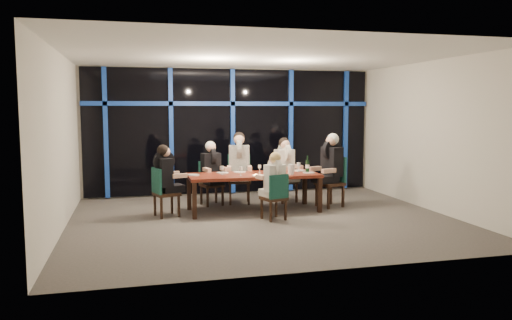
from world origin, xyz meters
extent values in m
plane|color=#5B5450|center=(0.00, 0.00, 0.00)|extent=(7.00, 7.00, 0.00)
cube|color=silver|center=(0.00, 3.00, 1.50)|extent=(7.00, 0.04, 3.00)
cube|color=silver|center=(0.00, -3.00, 1.50)|extent=(7.00, 0.04, 3.00)
cube|color=silver|center=(-3.50, 0.00, 1.50)|extent=(0.04, 6.00, 3.00)
cube|color=silver|center=(3.50, 0.00, 1.50)|extent=(0.04, 6.00, 3.00)
cube|color=white|center=(0.00, 0.00, 3.00)|extent=(7.00, 6.00, 0.04)
cube|color=black|center=(0.00, 2.94, 1.50)|extent=(6.86, 0.04, 2.94)
cube|color=#153DA8|center=(-2.90, 2.89, 1.50)|extent=(0.10, 0.10, 2.94)
cube|color=#153DA8|center=(-1.45, 2.89, 1.50)|extent=(0.10, 0.10, 2.94)
cube|color=#153DA8|center=(0.00, 2.89, 1.50)|extent=(0.10, 0.10, 2.94)
cube|color=#153DA8|center=(1.45, 2.89, 1.50)|extent=(0.10, 0.10, 2.94)
cube|color=#153DA8|center=(2.90, 2.89, 1.50)|extent=(0.10, 0.10, 2.94)
cube|color=#153DA8|center=(0.00, 2.89, 2.16)|extent=(6.86, 0.10, 0.10)
cube|color=#FF2D14|center=(1.10, 3.25, 2.15)|extent=(0.60, 0.05, 0.35)
cube|color=maroon|center=(0.00, 0.80, 0.72)|extent=(2.60, 1.00, 0.06)
cube|color=black|center=(-1.24, 0.36, 0.34)|extent=(0.08, 0.08, 0.69)
cube|color=black|center=(1.24, 0.36, 0.34)|extent=(0.08, 0.08, 0.69)
cube|color=black|center=(-1.24, 1.24, 0.34)|extent=(0.08, 0.08, 0.69)
cube|color=black|center=(1.24, 1.24, 0.34)|extent=(0.08, 0.08, 0.69)
cube|color=black|center=(-0.71, 1.61, 0.43)|extent=(0.52, 0.52, 0.06)
cube|color=#184E40|center=(-0.76, 1.80, 0.69)|extent=(0.43, 0.15, 0.48)
cube|color=black|center=(-0.84, 1.40, 0.20)|extent=(0.05, 0.05, 0.40)
cube|color=black|center=(-0.50, 1.49, 0.20)|extent=(0.05, 0.05, 0.40)
cube|color=black|center=(-0.92, 1.73, 0.20)|extent=(0.05, 0.05, 0.40)
cube|color=black|center=(-0.59, 1.82, 0.20)|extent=(0.05, 0.05, 0.40)
cube|color=black|center=(-0.11, 1.66, 0.49)|extent=(0.57, 0.57, 0.07)
cube|color=#184E40|center=(-0.07, 1.87, 0.78)|extent=(0.49, 0.15, 0.54)
cube|color=black|center=(-0.34, 1.51, 0.23)|extent=(0.05, 0.05, 0.46)
cube|color=black|center=(0.05, 1.43, 0.23)|extent=(0.05, 0.05, 0.46)
cube|color=black|center=(-0.26, 1.89, 0.23)|extent=(0.05, 0.05, 0.46)
cube|color=black|center=(0.12, 1.81, 0.23)|extent=(0.05, 0.05, 0.46)
cube|color=black|center=(0.90, 1.58, 0.45)|extent=(0.55, 0.55, 0.06)
cube|color=#184E40|center=(0.85, 1.77, 0.72)|extent=(0.45, 0.16, 0.50)
cube|color=black|center=(0.78, 1.36, 0.21)|extent=(0.05, 0.05, 0.42)
cube|color=black|center=(1.12, 1.45, 0.21)|extent=(0.05, 0.05, 0.42)
cube|color=black|center=(0.69, 1.70, 0.21)|extent=(0.05, 0.05, 0.42)
cube|color=black|center=(1.03, 1.80, 0.21)|extent=(0.05, 0.05, 0.42)
cube|color=black|center=(-1.72, 0.72, 0.43)|extent=(0.54, 0.54, 0.06)
cube|color=#184E40|center=(-1.91, 0.67, 0.70)|extent=(0.17, 0.43, 0.48)
cube|color=black|center=(-1.51, 0.61, 0.20)|extent=(0.05, 0.05, 0.41)
cube|color=black|center=(-1.61, 0.94, 0.20)|extent=(0.05, 0.05, 0.41)
cube|color=black|center=(-1.84, 0.51, 0.20)|extent=(0.05, 0.05, 0.41)
cube|color=black|center=(-1.94, 0.84, 0.20)|extent=(0.05, 0.05, 0.41)
cube|color=black|center=(1.66, 0.85, 0.49)|extent=(0.61, 0.61, 0.06)
cube|color=#184E40|center=(1.86, 0.92, 0.78)|extent=(0.20, 0.48, 0.54)
cube|color=black|center=(1.41, 0.98, 0.23)|extent=(0.05, 0.05, 0.45)
cube|color=black|center=(1.53, 0.61, 0.23)|extent=(0.05, 0.05, 0.45)
cube|color=black|center=(1.78, 1.10, 0.23)|extent=(0.05, 0.05, 0.45)
cube|color=black|center=(1.90, 0.73, 0.23)|extent=(0.05, 0.05, 0.45)
cube|color=black|center=(0.18, -0.04, 0.40)|extent=(0.49, 0.49, 0.05)
cube|color=#184E40|center=(0.22, -0.21, 0.64)|extent=(0.40, 0.15, 0.44)
cube|color=black|center=(0.28, 0.16, 0.19)|extent=(0.04, 0.04, 0.37)
cube|color=black|center=(-0.02, 0.07, 0.19)|extent=(0.04, 0.04, 0.37)
cube|color=black|center=(0.37, -0.15, 0.19)|extent=(0.04, 0.04, 0.37)
cube|color=black|center=(0.07, -0.24, 0.19)|extent=(0.04, 0.04, 0.37)
cube|color=black|center=(-0.69, 1.50, 0.53)|extent=(0.43, 0.47, 0.13)
cube|color=black|center=(-0.72, 1.65, 0.84)|extent=(0.43, 0.32, 0.54)
cylinder|color=black|center=(-0.72, 1.65, 1.05)|extent=(0.19, 0.41, 0.40)
sphere|color=tan|center=(-0.72, 1.63, 1.22)|extent=(0.20, 0.20, 0.20)
sphere|color=silver|center=(-0.73, 1.67, 1.25)|extent=(0.22, 0.22, 0.22)
cube|color=tan|center=(-0.85, 1.38, 0.79)|extent=(0.15, 0.30, 0.08)
cube|color=tan|center=(-0.48, 1.47, 0.79)|extent=(0.15, 0.30, 0.08)
cube|color=black|center=(-0.13, 1.53, 0.60)|extent=(0.47, 0.52, 0.15)
cube|color=black|center=(-0.10, 1.70, 0.95)|extent=(0.47, 0.34, 0.61)
cylinder|color=black|center=(-0.10, 1.70, 1.19)|extent=(0.19, 0.47, 0.46)
sphere|color=tan|center=(-0.10, 1.68, 1.39)|extent=(0.23, 0.23, 0.23)
sphere|color=black|center=(-0.10, 1.72, 1.42)|extent=(0.25, 0.25, 0.25)
cube|color=tan|center=(-0.36, 1.49, 0.79)|extent=(0.15, 0.34, 0.09)
cube|color=tan|center=(0.06, 1.41, 0.79)|extent=(0.15, 0.34, 0.09)
cube|color=silver|center=(0.94, 1.46, 0.55)|extent=(0.45, 0.50, 0.14)
cube|color=silver|center=(0.89, 1.61, 0.88)|extent=(0.45, 0.33, 0.56)
cylinder|color=silver|center=(0.89, 1.61, 1.09)|extent=(0.20, 0.43, 0.42)
sphere|color=tan|center=(0.90, 1.60, 1.27)|extent=(0.21, 0.21, 0.21)
sphere|color=black|center=(0.89, 1.63, 1.30)|extent=(0.23, 0.23, 0.23)
cube|color=tan|center=(0.76, 1.33, 0.79)|extent=(0.15, 0.31, 0.08)
cube|color=tan|center=(1.15, 1.44, 0.79)|extent=(0.15, 0.31, 0.08)
cube|color=black|center=(-1.61, 0.76, 0.53)|extent=(0.49, 0.45, 0.14)
cube|color=black|center=(-1.76, 0.71, 0.85)|extent=(0.34, 0.44, 0.54)
cylinder|color=black|center=(-1.76, 0.71, 1.06)|extent=(0.42, 0.21, 0.41)
sphere|color=tan|center=(-1.74, 0.72, 1.24)|extent=(0.20, 0.20, 0.20)
sphere|color=black|center=(-1.78, 0.71, 1.26)|extent=(0.22, 0.22, 0.22)
cube|color=tan|center=(-1.48, 0.60, 0.79)|extent=(0.30, 0.16, 0.08)
cube|color=tan|center=(-1.60, 0.97, 0.79)|extent=(0.30, 0.16, 0.08)
cube|color=black|center=(1.53, 0.81, 0.59)|extent=(0.55, 0.51, 0.15)
cube|color=black|center=(1.70, 0.87, 0.95)|extent=(0.38, 0.49, 0.60)
cylinder|color=black|center=(1.70, 0.87, 1.19)|extent=(0.46, 0.24, 0.45)
sphere|color=tan|center=(1.68, 0.86, 1.38)|extent=(0.23, 0.23, 0.23)
sphere|color=silver|center=(1.72, 0.87, 1.41)|extent=(0.25, 0.25, 0.25)
cube|color=tan|center=(1.39, 0.99, 0.79)|extent=(0.33, 0.18, 0.09)
cube|color=tan|center=(1.52, 0.58, 0.79)|extent=(0.33, 0.18, 0.09)
cube|color=silver|center=(0.15, 0.06, 0.49)|extent=(0.41, 0.45, 0.12)
cube|color=silver|center=(0.19, -0.07, 0.78)|extent=(0.40, 0.30, 0.50)
cylinder|color=silver|center=(0.19, -0.07, 0.97)|extent=(0.19, 0.38, 0.37)
sphere|color=tan|center=(0.18, -0.06, 1.13)|extent=(0.19, 0.19, 0.19)
sphere|color=tan|center=(0.19, -0.09, 1.16)|extent=(0.20, 0.20, 0.20)
cube|color=tan|center=(0.30, 0.18, 0.79)|extent=(0.14, 0.28, 0.07)
cube|color=tan|center=(-0.04, 0.08, 0.79)|extent=(0.14, 0.28, 0.07)
cylinder|color=white|center=(-0.57, 1.07, 0.76)|extent=(0.24, 0.24, 0.01)
cylinder|color=white|center=(-0.21, 1.11, 0.76)|extent=(0.24, 0.24, 0.01)
cylinder|color=white|center=(1.05, 1.04, 0.76)|extent=(0.24, 0.24, 0.01)
cylinder|color=white|center=(-1.19, 0.89, 0.76)|extent=(0.24, 0.24, 0.01)
cylinder|color=white|center=(1.12, 0.68, 0.76)|extent=(0.24, 0.24, 0.01)
cylinder|color=white|center=(0.02, 0.50, 0.76)|extent=(0.24, 0.24, 0.01)
cylinder|color=black|center=(1.12, 0.75, 0.88)|extent=(0.08, 0.08, 0.25)
cylinder|color=black|center=(1.12, 0.75, 1.05)|extent=(0.03, 0.03, 0.10)
cylinder|color=silver|center=(1.12, 0.75, 0.88)|extent=(0.08, 0.08, 0.07)
cylinder|color=silver|center=(0.70, 0.55, 0.85)|extent=(0.11, 0.11, 0.20)
cylinder|color=silver|center=(0.76, 0.55, 0.87)|extent=(0.02, 0.02, 0.14)
cylinder|color=#FFA74C|center=(0.00, 0.58, 0.76)|extent=(0.04, 0.04, 0.03)
cylinder|color=white|center=(-0.30, 0.62, 0.75)|extent=(0.06, 0.06, 0.01)
cylinder|color=white|center=(-0.30, 0.62, 0.81)|extent=(0.01, 0.01, 0.10)
cylinder|color=white|center=(-0.30, 0.62, 0.89)|extent=(0.07, 0.07, 0.07)
cylinder|color=silver|center=(0.15, 0.91, 0.75)|extent=(0.06, 0.06, 0.01)
cylinder|color=silver|center=(0.15, 0.91, 0.80)|extent=(0.01, 0.01, 0.09)
cylinder|color=silver|center=(0.15, 0.91, 0.88)|extent=(0.06, 0.06, 0.07)
cylinder|color=white|center=(0.53, 0.75, 0.75)|extent=(0.06, 0.06, 0.01)
cylinder|color=white|center=(0.53, 0.75, 0.80)|extent=(0.01, 0.01, 0.09)
cylinder|color=white|center=(0.53, 0.75, 0.88)|extent=(0.06, 0.06, 0.06)
cylinder|color=silver|center=(-0.62, 0.88, 0.75)|extent=(0.06, 0.06, 0.01)
cylinder|color=silver|center=(-0.62, 0.88, 0.80)|extent=(0.01, 0.01, 0.10)
cylinder|color=silver|center=(-0.62, 0.88, 0.89)|extent=(0.07, 0.07, 0.07)
cylinder|color=silver|center=(0.99, 0.92, 0.75)|extent=(0.07, 0.07, 0.01)
cylinder|color=silver|center=(0.99, 0.92, 0.81)|extent=(0.01, 0.01, 0.11)
cylinder|color=silver|center=(0.99, 0.92, 0.90)|extent=(0.07, 0.07, 0.08)
camera|label=1|loc=(-2.35, -8.77, 2.06)|focal=35.00mm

